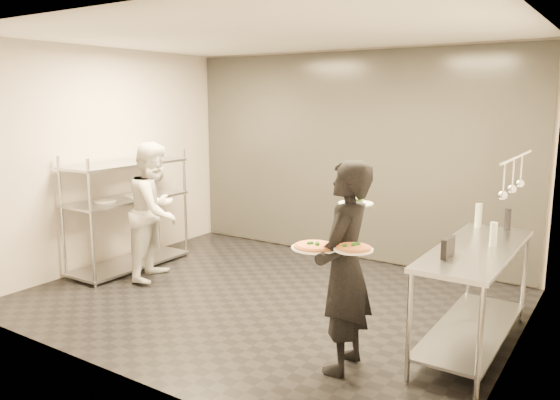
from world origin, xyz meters
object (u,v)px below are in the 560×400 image
Objects in this scene: pizza_plate_near at (315,246)px; pos_monitor at (448,247)px; bottle_green at (478,215)px; pass_rack at (128,209)px; prep_counter at (475,280)px; bottle_dark at (508,219)px; salad_plate at (356,201)px; bottle_clear at (493,234)px; pizza_plate_far at (354,248)px; waiter at (345,267)px; chef at (155,211)px.

pizza_plate_near is 1.08m from pos_monitor.
pass_rack is at bearing -169.74° from bottle_green.
prep_counter is 0.90m from bottle_dark.
salad_plate reaches higher than prep_counter.
pass_rack is 4.23m from bottle_green.
pos_monitor is at bearing -112.14° from bottle_clear.
bottle_clear is 0.69m from bottle_dark.
pos_monitor is 0.94× the size of bottle_green.
pizza_plate_near is (-0.93, -1.14, 0.42)m from prep_counter.
pizza_plate_far is at bearing -118.95° from bottle_clear.
salad_plate is (-0.04, 0.25, 0.49)m from waiter.
bottle_green reaches higher than bottle_dark.
salad_plate is 1.25m from bottle_clear.
pizza_plate_far is (3.73, -1.15, 0.32)m from pass_rack.
salad_plate is (0.11, 0.47, 0.29)m from pizza_plate_near.
salad_plate is at bearing -160.02° from pos_monitor.
pos_monitor is at bearing 18.55° from salad_plate.
waiter is at bearing 128.20° from pizza_plate_far.
salad_plate is (-0.82, -0.67, 0.71)m from prep_counter.
prep_counter is at bearing 50.86° from pizza_plate_near.
salad_plate is at bearing -177.60° from waiter.
pizza_plate_near is 0.33m from pizza_plate_far.
chef reaches higher than bottle_dark.
chef is at bearing -166.60° from bottle_green.
chef reaches higher than salad_plate.
pass_rack reaches higher than bottle_dark.
prep_counter is 3.74m from chef.
waiter reaches higher than pizza_plate_far.
bottle_green is at bearing -168.96° from bottle_dark.
prep_counter is at bearing -76.76° from bottle_green.
bottle_green reaches higher than pizza_plate_far.
bottle_clear is at bearing 133.12° from waiter.
pos_monitor is (0.70, 0.23, -0.33)m from salad_plate.
prep_counter is 8.69× the size of bottle_dark.
prep_counter is at bearing 0.03° from pass_rack.
bottle_clear reaches higher than pos_monitor.
pos_monitor is at bearing -115.61° from chef.
bottle_dark reaches higher than pizza_plate_far.
pass_rack is 3.60m from pizza_plate_near.
bottle_dark reaches higher than pos_monitor.
bottle_dark is at bearing 11.04° from bottle_green.
pizza_plate_far is 1.01× the size of salad_plate.
bottle_dark is at bearing 84.02° from prep_counter.
prep_counter is 1.23m from waiter.
bottle_green is 1.14× the size of bottle_dark.
chef is 4.64× the size of pizza_plate_near.
bottle_green is (0.64, 1.42, -0.30)m from salad_plate.
waiter is 0.38m from pizza_plate_far.
pass_rack is 5.54× the size of pizza_plate_far.
chef is 7.46× the size of pos_monitor.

